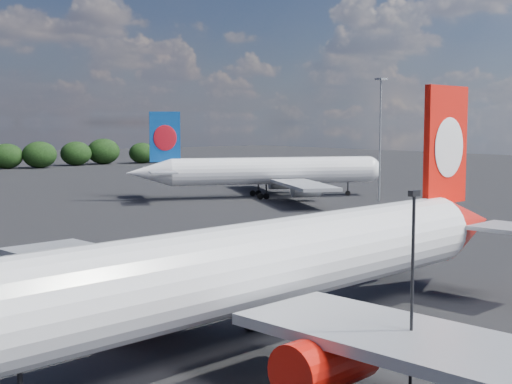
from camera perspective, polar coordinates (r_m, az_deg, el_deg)
qantas_airliner at (r=44.57m, az=2.18°, el=-5.65°), size 51.15×48.76×16.69m
china_southern_airliner at (r=130.85m, az=0.62°, el=1.64°), size 45.87×44.20×15.70m
apron_lamp_post at (r=34.94m, az=12.39°, el=-7.49°), size 0.55×0.30×10.59m
floodlight_mast_near at (r=127.28m, az=9.92°, el=5.59°), size 1.60×1.60×21.50m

